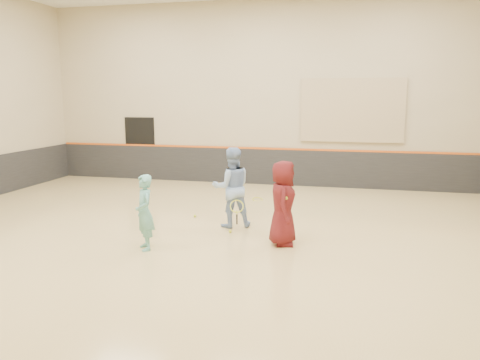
% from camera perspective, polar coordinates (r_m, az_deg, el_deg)
% --- Properties ---
extents(room, '(15.04, 12.04, 6.22)m').
position_cam_1_polar(room, '(9.98, -3.27, -2.19)').
color(room, tan).
rests_on(room, ground).
extents(wainscot_back, '(14.90, 0.04, 1.20)m').
position_cam_1_polar(wainscot_back, '(15.74, 2.98, 1.63)').
color(wainscot_back, '#232326').
rests_on(wainscot_back, floor).
extents(accent_stripe, '(14.90, 0.03, 0.06)m').
position_cam_1_polar(accent_stripe, '(15.64, 2.99, 3.87)').
color(accent_stripe, '#D85914').
rests_on(accent_stripe, wall_back).
extents(acoustic_panel, '(3.20, 0.08, 2.00)m').
position_cam_1_polar(acoustic_panel, '(15.29, 13.52, 8.26)').
color(acoustic_panel, tan).
rests_on(acoustic_panel, wall_back).
extents(doorway, '(1.10, 0.05, 2.20)m').
position_cam_1_polar(doorway, '(17.07, -12.06, 3.79)').
color(doorway, black).
rests_on(doorway, floor).
extents(girl, '(0.61, 0.64, 1.48)m').
position_cam_1_polar(girl, '(9.23, -11.55, -3.89)').
color(girl, '#6AB8B4').
rests_on(girl, floor).
extents(instructor, '(1.09, 1.00, 1.83)m').
position_cam_1_polar(instructor, '(10.59, -1.03, -0.90)').
color(instructor, '#94B3E4').
rests_on(instructor, floor).
extents(young_man, '(0.66, 0.90, 1.70)m').
position_cam_1_polar(young_man, '(9.35, 5.25, -2.82)').
color(young_man, '#581517').
rests_on(young_man, floor).
extents(held_racket, '(0.40, 0.40, 0.58)m').
position_cam_1_polar(held_racket, '(10.20, -0.39, -3.22)').
color(held_racket, yellow).
rests_on(held_racket, instructor).
extents(spare_racket, '(0.69, 0.69, 0.16)m').
position_cam_1_polar(spare_racket, '(13.44, 2.15, -2.12)').
color(spare_racket, gold).
rests_on(spare_racket, floor).
extents(ball_under_racket, '(0.07, 0.07, 0.07)m').
position_cam_1_polar(ball_under_racket, '(10.29, -1.20, -6.27)').
color(ball_under_racket, yellow).
rests_on(ball_under_racket, floor).
extents(ball_in_hand, '(0.07, 0.07, 0.07)m').
position_cam_1_polar(ball_in_hand, '(9.11, 5.65, -2.20)').
color(ball_in_hand, yellow).
rests_on(ball_in_hand, young_man).
extents(ball_beside_spare, '(0.07, 0.07, 0.07)m').
position_cam_1_polar(ball_beside_spare, '(11.61, -5.51, -4.38)').
color(ball_beside_spare, '#B3C82E').
rests_on(ball_beside_spare, floor).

